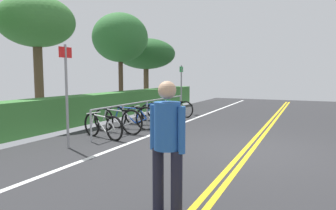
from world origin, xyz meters
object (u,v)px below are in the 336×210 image
Objects in this scene: bicycle_3 at (149,116)px; sign_post_far at (181,84)px; bicycle_4 at (159,113)px; tree_extra at (146,54)px; bicycle_0 at (103,126)px; bicycle_5 at (164,111)px; bicycle_6 at (175,108)px; bicycle_2 at (131,117)px; bike_rack at (147,107)px; bicycle_1 at (117,121)px; pedestrian at (167,139)px; sign_post_near at (66,87)px; tree_far_right at (120,38)px; tree_mid at (36,23)px.

sign_post_far reaches higher than bicycle_3.
tree_extra reaches higher than bicycle_4.
tree_extra is (6.33, 4.05, 2.63)m from bicycle_4.
bicycle_0 is 0.99× the size of bicycle_5.
bicycle_3 reaches higher than bicycle_5.
bicycle_5 is at bearing 12.00° from bicycle_4.
sign_post_far is (5.95, 0.18, 0.97)m from bicycle_0.
bicycle_3 is 1.03× the size of bicycle_5.
bicycle_2 is at bearing 178.34° from bicycle_6.
bike_rack reaches higher than bicycle_6.
bike_rack is at bearing 175.48° from bicycle_4.
bicycle_1 is 5.50m from pedestrian.
bicycle_2 reaches higher than bicycle_3.
bicycle_6 is (0.75, -0.11, 0.02)m from bicycle_5.
bicycle_2 is at bearing -1.19° from bicycle_1.
pedestrian is 0.76× the size of sign_post_far.
bicycle_2 is 2.99m from sign_post_near.
tree_extra is at bearing 47.01° from sign_post_far.
bicycle_3 is at bearing -80.58° from bike_rack.
sign_post_near is at bearing 178.22° from bicycle_4.
bicycle_2 is 0.47× the size of tree_extra.
pedestrian is at bearing -152.28° from bicycle_4.
bicycle_0 is 0.87× the size of bicycle_2.
tree_extra is at bearing 29.78° from bicycle_3.
bicycle_3 is 0.36× the size of tree_far_right.
pedestrian is (-4.86, -3.56, 0.57)m from bicycle_2.
sign_post_near is at bearing 177.96° from bicycle_3.
sign_post_near is at bearing -124.82° from tree_mid.
bicycle_2 reaches higher than bicycle_5.
bicycle_6 is 1.05× the size of pedestrian.
bicycle_6 is (1.63, 0.07, 0.01)m from bicycle_4.
tree_mid is at bearing 123.54° from bicycle_5.
bicycle_5 is 8.18m from pedestrian.
bicycle_1 is at bearing 175.55° from bicycle_4.
tree_far_right reaches higher than tree_extra.
sign_post_far is at bearing 21.65° from pedestrian.
tree_mid is at bearing 80.51° from bicycle_1.
tree_mid is at bearing -179.87° from tree_extra.
bicycle_4 is 0.37× the size of tree_mid.
bicycle_1 is 1.60m from bicycle_3.
tree_far_right is (7.17, 3.34, 2.05)m from sign_post_near.
tree_extra is (12.79, 7.45, 2.01)m from pedestrian.
bicycle_4 is 3.00m from sign_post_far.
bicycle_6 is 6.69m from tree_extra.
sign_post_near is at bearing -179.47° from bicycle_5.
bicycle_4 is at bearing -4.45° from bicycle_1.
pedestrian is at bearing -149.27° from bicycle_3.
pedestrian is (-4.13, -3.57, 0.57)m from bicycle_1.
tree_far_right is at bearing 36.64° from pedestrian.
bicycle_4 is at bearing -5.91° from bicycle_2.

